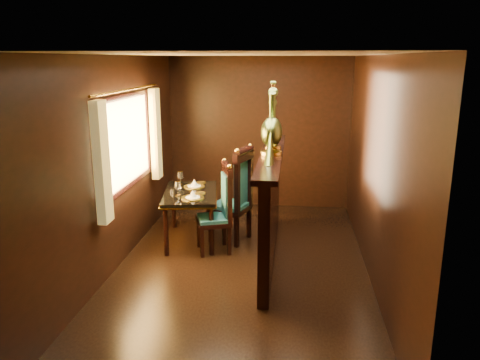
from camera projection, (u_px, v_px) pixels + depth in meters
The scene contains 8 objects.
ground at pixel (242, 266), 5.71m from camera, with size 5.00×5.00×0.00m, color black.
room_shell at pixel (235, 137), 5.34m from camera, with size 3.04×5.04×2.52m.
partition at pixel (270, 204), 5.79m from camera, with size 0.26×2.70×1.36m.
dining_table at pixel (190, 197), 6.38m from camera, with size 0.90×1.29×0.90m.
chair_left at pixel (222, 205), 6.03m from camera, with size 0.55×0.57×1.20m.
chair_right at pixel (238, 192), 6.32m from camera, with size 0.62×0.64×1.35m.
peacock_left at pixel (272, 119), 5.40m from camera, with size 0.27×0.71×0.84m, color #1B5237, non-canonical shape.
peacock_right at pixel (273, 121), 5.78m from camera, with size 0.22×0.59×0.70m, color #1B5237, non-canonical shape.
Camera 1 is at (0.59, -5.23, 2.46)m, focal length 35.00 mm.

